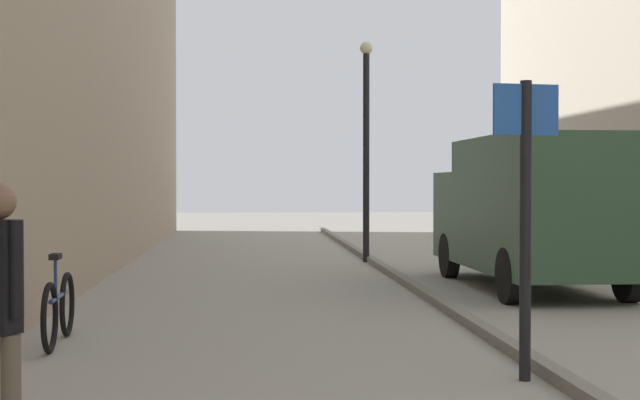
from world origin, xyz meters
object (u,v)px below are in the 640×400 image
at_px(delivery_van, 529,209).
at_px(lamp_post, 366,136).
at_px(bicycle_leaning, 59,309).
at_px(street_sign_post, 525,203).

height_order(delivery_van, lamp_post, lamp_post).
distance_m(lamp_post, bicycle_leaning, 11.24).
xyz_separation_m(street_sign_post, bicycle_leaning, (-4.40, 2.15, -1.16)).
relative_size(street_sign_post, lamp_post, 0.55).
height_order(street_sign_post, bicycle_leaning, street_sign_post).
xyz_separation_m(street_sign_post, lamp_post, (0.16, 12.15, 1.18)).
bearing_deg(delivery_van, lamp_post, 109.65).
height_order(lamp_post, bicycle_leaning, lamp_post).
relative_size(delivery_van, lamp_post, 1.12).
xyz_separation_m(delivery_van, street_sign_post, (-2.15, -6.88, 0.25)).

